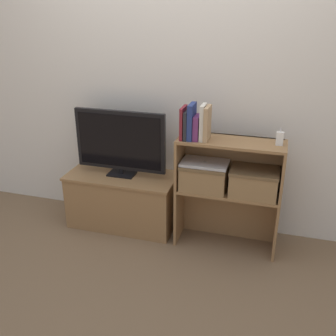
# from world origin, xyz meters

# --- Properties ---
(ground_plane) EXTENTS (16.00, 16.00, 0.00)m
(ground_plane) POSITION_xyz_m (0.00, 0.00, 0.00)
(ground_plane) COLOR brown
(wall_back) EXTENTS (10.00, 0.05, 2.40)m
(wall_back) POSITION_xyz_m (0.00, 0.45, 1.20)
(wall_back) COLOR silver
(wall_back) RESTS_ON ground_plane
(tv_stand) EXTENTS (0.91, 0.44, 0.47)m
(tv_stand) POSITION_xyz_m (-0.42, 0.21, 0.23)
(tv_stand) COLOR olive
(tv_stand) RESTS_ON ground_plane
(tv) EXTENTS (0.75, 0.14, 0.55)m
(tv) POSITION_xyz_m (-0.42, 0.21, 0.76)
(tv) COLOR black
(tv) RESTS_ON tv_stand
(bookshelf_lower_tier) EXTENTS (0.78, 0.29, 0.48)m
(bookshelf_lower_tier) POSITION_xyz_m (0.48, 0.20, 0.30)
(bookshelf_lower_tier) COLOR olive
(bookshelf_lower_tier) RESTS_ON ground_plane
(bookshelf_upper_tier) EXTENTS (0.78, 0.29, 0.40)m
(bookshelf_upper_tier) POSITION_xyz_m (0.48, 0.20, 0.73)
(bookshelf_upper_tier) COLOR olive
(bookshelf_upper_tier) RESTS_ON bookshelf_lower_tier
(book_maroon) EXTENTS (0.02, 0.15, 0.23)m
(book_maroon) POSITION_xyz_m (0.13, 0.10, 0.99)
(book_maroon) COLOR maroon
(book_maroon) RESTS_ON bookshelf_upper_tier
(book_charcoal) EXTENTS (0.02, 0.16, 0.21)m
(book_charcoal) POSITION_xyz_m (0.16, 0.10, 0.98)
(book_charcoal) COLOR #232328
(book_charcoal) RESTS_ON bookshelf_upper_tier
(book_navy) EXTENTS (0.04, 0.15, 0.26)m
(book_navy) POSITION_xyz_m (0.19, 0.10, 1.01)
(book_navy) COLOR navy
(book_navy) RESTS_ON bookshelf_upper_tier
(book_plum) EXTENTS (0.04, 0.13, 0.18)m
(book_plum) POSITION_xyz_m (0.23, 0.10, 0.96)
(book_plum) COLOR #6B2D66
(book_plum) RESTS_ON bookshelf_upper_tier
(book_ivory) EXTENTS (0.03, 0.13, 0.26)m
(book_ivory) POSITION_xyz_m (0.27, 0.10, 1.01)
(book_ivory) COLOR silver
(book_ivory) RESTS_ON bookshelf_upper_tier
(book_tan) EXTENTS (0.03, 0.15, 0.25)m
(book_tan) POSITION_xyz_m (0.30, 0.10, 1.00)
(book_tan) COLOR tan
(book_tan) RESTS_ON bookshelf_upper_tier
(baby_monitor) EXTENTS (0.05, 0.03, 0.13)m
(baby_monitor) POSITION_xyz_m (0.81, 0.14, 0.92)
(baby_monitor) COLOR white
(baby_monitor) RESTS_ON bookshelf_upper_tier
(storage_basket_left) EXTENTS (0.35, 0.26, 0.20)m
(storage_basket_left) POSITION_xyz_m (0.29, 0.13, 0.59)
(storage_basket_left) COLOR #937047
(storage_basket_left) RESTS_ON bookshelf_lower_tier
(storage_basket_right) EXTENTS (0.35, 0.26, 0.20)m
(storage_basket_right) POSITION_xyz_m (0.66, 0.13, 0.59)
(storage_basket_right) COLOR #937047
(storage_basket_right) RESTS_ON bookshelf_lower_tier
(laptop) EXTENTS (0.35, 0.22, 0.02)m
(laptop) POSITION_xyz_m (0.29, 0.13, 0.69)
(laptop) COLOR #BCBCC1
(laptop) RESTS_ON storage_basket_left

